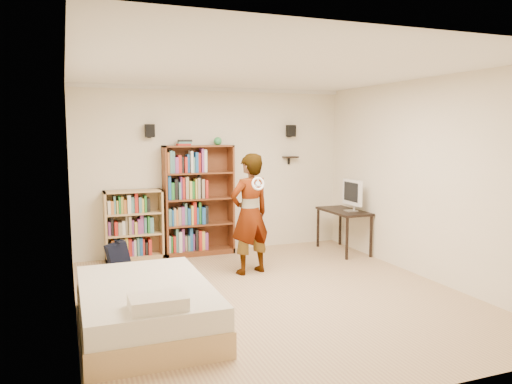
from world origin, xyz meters
TOP-DOWN VIEW (x-y plane):
  - ground at (0.00, 0.00)m, footprint 4.50×5.00m
  - room_shell at (0.00, 0.00)m, footprint 4.52×5.02m
  - crown_molding at (0.00, 0.00)m, footprint 4.50×5.00m
  - speaker_left at (-1.05, 2.40)m, footprint 0.14×0.12m
  - speaker_right at (1.35, 2.40)m, footprint 0.14×0.12m
  - wall_shelf at (1.35, 2.41)m, footprint 0.25×0.16m
  - tall_bookshelf at (-0.30, 2.34)m, footprint 1.12×0.33m
  - low_bookshelf at (-1.34, 2.34)m, footprint 0.87×0.33m
  - computer_desk at (1.97, 1.65)m, footprint 0.51×1.03m
  - imac at (2.02, 1.51)m, footprint 0.15×0.52m
  - daybed at (-1.59, -0.49)m, footprint 1.27×1.96m
  - person at (0.09, 1.02)m, footprint 0.70×0.55m
  - wii_wheel at (0.09, 0.71)m, footprint 0.18×0.07m
  - navy_bag at (-1.64, 1.78)m, footprint 0.36×0.28m

SIDE VIEW (x-z plane):
  - ground at x=0.00m, z-range -0.01..0.01m
  - navy_bag at x=-1.64m, z-range 0.00..0.43m
  - daybed at x=-1.59m, z-range 0.00..0.58m
  - computer_desk at x=1.97m, z-range 0.00..0.70m
  - low_bookshelf at x=-1.34m, z-range 0.00..1.09m
  - person at x=0.09m, z-range 0.00..1.69m
  - tall_bookshelf at x=-0.30m, z-range 0.00..1.77m
  - imac at x=2.02m, z-range 0.70..1.21m
  - wii_wheel at x=0.09m, z-range 1.21..1.39m
  - wall_shelf at x=1.35m, z-range 1.54..1.56m
  - room_shell at x=0.00m, z-range 0.41..3.12m
  - speaker_left at x=-1.05m, z-range 1.90..2.10m
  - speaker_right at x=1.35m, z-range 1.90..2.10m
  - crown_molding at x=0.00m, z-range 2.64..2.70m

